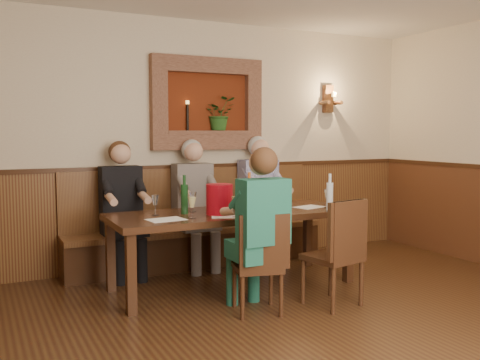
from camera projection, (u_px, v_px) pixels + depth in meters
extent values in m
plane|color=#341A0E|center=(351.00, 356.00, 3.64)|extent=(6.00, 6.00, 0.00)
cube|color=beige|center=(190.00, 143.00, 6.18)|extent=(6.00, 0.04, 2.80)
cube|color=#4D2516|center=(191.00, 216.00, 6.24)|extent=(6.00, 0.04, 1.10)
cube|color=#381E0F|center=(191.00, 166.00, 6.19)|extent=(6.02, 0.06, 0.05)
cube|color=#60220D|center=(206.00, 104.00, 6.22)|extent=(1.00, 0.02, 0.70)
cube|color=brown|center=(208.00, 65.00, 6.14)|extent=(1.36, 0.12, 0.18)
cube|color=brown|center=(208.00, 142.00, 6.22)|extent=(1.36, 0.12, 0.18)
cube|color=brown|center=(159.00, 102.00, 5.92)|extent=(0.18, 0.12, 0.70)
cube|color=brown|center=(253.00, 105.00, 6.44)|extent=(0.18, 0.12, 0.70)
cube|color=brown|center=(208.00, 132.00, 6.21)|extent=(1.00, 0.14, 0.04)
imported|color=#234E1A|center=(220.00, 114.00, 6.26)|extent=(0.35, 0.30, 0.39)
cylinder|color=black|center=(188.00, 117.00, 6.08)|extent=(0.03, 0.03, 0.30)
cylinder|color=#FFBF59|center=(187.00, 102.00, 6.07)|extent=(0.04, 0.04, 0.04)
cube|color=#4D2516|center=(328.00, 99.00, 6.93)|extent=(0.12, 0.08, 0.35)
cylinder|color=#4D2516|center=(325.00, 103.00, 6.83)|extent=(0.05, 0.18, 0.05)
cylinder|color=#4D2516|center=(337.00, 103.00, 6.92)|extent=(0.05, 0.18, 0.05)
cylinder|color=#FFBF59|center=(334.00, 95.00, 6.81)|extent=(0.06, 0.06, 0.06)
cube|color=#371A10|center=(233.00, 214.00, 5.22)|extent=(2.40, 0.90, 0.06)
cube|color=#371A10|center=(131.00, 274.00, 4.43)|extent=(0.08, 0.08, 0.69)
cube|color=#371A10|center=(348.00, 248.00, 5.42)|extent=(0.08, 0.08, 0.69)
cube|color=#371A10|center=(111.00, 256.00, 5.09)|extent=(0.08, 0.08, 0.69)
cube|color=#371A10|center=(308.00, 236.00, 6.08)|extent=(0.08, 0.08, 0.69)
cube|color=#381E0F|center=(199.00, 249.00, 6.08)|extent=(3.00, 0.40, 0.40)
cube|color=#4D2516|center=(198.00, 230.00, 6.06)|extent=(3.00, 0.45, 0.06)
cube|color=#4D2516|center=(192.00, 196.00, 6.20)|extent=(3.00, 0.06, 0.66)
cube|color=#371A10|center=(257.00, 291.00, 4.52)|extent=(0.44, 0.44, 0.36)
cube|color=#371A10|center=(257.00, 267.00, 4.50)|extent=(0.46, 0.46, 0.05)
cube|color=#371A10|center=(262.00, 242.00, 4.31)|extent=(0.38, 0.13, 0.45)
cube|color=#371A10|center=(332.00, 282.00, 4.71)|extent=(0.47, 0.47, 0.40)
cube|color=#371A10|center=(332.00, 257.00, 4.69)|extent=(0.49, 0.49, 0.05)
cube|color=#371A10|center=(350.00, 230.00, 4.52)|extent=(0.42, 0.12, 0.50)
cube|color=black|center=(126.00, 257.00, 5.55)|extent=(0.42, 0.44, 0.45)
cube|color=black|center=(121.00, 192.00, 5.65)|extent=(0.42, 0.22, 0.55)
sphere|color=#D8A384|center=(121.00, 154.00, 5.57)|extent=(0.21, 0.21, 0.21)
sphere|color=#4C2D19|center=(120.00, 152.00, 5.62)|extent=(0.23, 0.23, 0.23)
cube|color=#57514F|center=(199.00, 250.00, 5.91)|extent=(0.43, 0.45, 0.45)
cube|color=#57514F|center=(192.00, 188.00, 6.01)|extent=(0.43, 0.22, 0.56)
sphere|color=#D8A384|center=(193.00, 152.00, 5.93)|extent=(0.21, 0.21, 0.21)
sphere|color=#B2B2B2|center=(192.00, 150.00, 5.98)|extent=(0.23, 0.23, 0.23)
cube|color=navy|center=(265.00, 243.00, 6.28)|extent=(0.44, 0.46, 0.45)
cube|color=navy|center=(258.00, 184.00, 6.38)|extent=(0.44, 0.23, 0.58)
sphere|color=#D8A384|center=(260.00, 148.00, 6.30)|extent=(0.22, 0.22, 0.22)
sphere|color=#B2B2B2|center=(258.00, 146.00, 6.35)|extent=(0.24, 0.24, 0.24)
cube|color=#175251|center=(254.00, 284.00, 4.57)|extent=(0.41, 0.43, 0.45)
cube|color=#175251|center=(263.00, 211.00, 4.37)|extent=(0.41, 0.21, 0.54)
sphere|color=#D8A384|center=(261.00, 163.00, 4.37)|extent=(0.21, 0.21, 0.21)
sphere|color=#4C2D19|center=(264.00, 161.00, 4.32)|extent=(0.22, 0.22, 0.22)
cylinder|color=red|center=(220.00, 199.00, 5.01)|extent=(0.32, 0.32, 0.29)
cylinder|color=#19471E|center=(249.00, 196.00, 5.29)|extent=(0.08, 0.08, 0.29)
cylinder|color=#CF6017|center=(249.00, 177.00, 5.27)|extent=(0.04, 0.04, 0.09)
cylinder|color=#19471E|center=(184.00, 199.00, 5.05)|extent=(0.07, 0.07, 0.28)
cylinder|color=#19471E|center=(184.00, 180.00, 5.03)|extent=(0.03, 0.03, 0.09)
cylinder|color=silver|center=(330.00, 196.00, 5.29)|extent=(0.07, 0.07, 0.27)
cylinder|color=silver|center=(330.00, 178.00, 5.27)|extent=(0.03, 0.03, 0.09)
cube|color=white|center=(166.00, 219.00, 4.72)|extent=(0.35, 0.27, 0.00)
cube|color=white|center=(249.00, 213.00, 5.11)|extent=(0.30, 0.26, 0.00)
cube|color=white|center=(310.00, 207.00, 5.52)|extent=(0.35, 0.29, 0.00)
cube|color=white|center=(226.00, 217.00, 4.88)|extent=(0.32, 0.28, 0.00)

